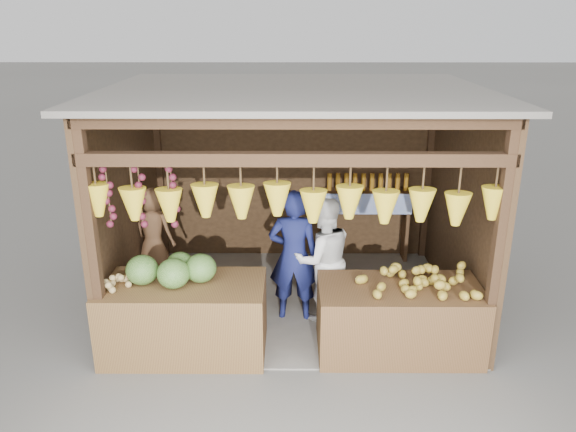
% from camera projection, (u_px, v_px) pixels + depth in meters
% --- Properties ---
extents(ground, '(80.00, 80.00, 0.00)m').
position_uv_depth(ground, '(294.00, 300.00, 7.15)').
color(ground, '#514F49').
rests_on(ground, ground).
extents(stall_structure, '(4.30, 3.30, 2.66)m').
position_uv_depth(stall_structure, '(292.00, 175.00, 6.55)').
color(stall_structure, slate).
rests_on(stall_structure, ground).
extents(back_shelf, '(1.25, 0.32, 1.32)m').
position_uv_depth(back_shelf, '(367.00, 204.00, 8.06)').
color(back_shelf, '#382314').
rests_on(back_shelf, ground).
extents(counter_left, '(1.70, 0.85, 0.80)m').
position_uv_depth(counter_left, '(184.00, 318.00, 5.94)').
color(counter_left, '#4F321A').
rests_on(counter_left, ground).
extents(counter_right, '(1.70, 0.85, 0.76)m').
position_uv_depth(counter_right, '(398.00, 319.00, 5.96)').
color(counter_right, '#452F17').
rests_on(counter_right, ground).
extents(stool, '(0.35, 0.35, 0.33)m').
position_uv_depth(stool, '(158.00, 281.00, 7.29)').
color(stool, black).
rests_on(stool, ground).
extents(man_standing, '(0.60, 0.41, 1.60)m').
position_uv_depth(man_standing, '(294.00, 256.00, 6.49)').
color(man_standing, '#131848').
rests_on(man_standing, ground).
extents(woman_standing, '(0.86, 0.75, 1.50)m').
position_uv_depth(woman_standing, '(323.00, 260.00, 6.51)').
color(woman_standing, silver).
rests_on(woman_standing, ground).
extents(vendor_seated, '(0.64, 0.54, 1.11)m').
position_uv_depth(vendor_seated, '(153.00, 230.00, 7.05)').
color(vendor_seated, brown).
rests_on(vendor_seated, stool).
extents(melon_pile, '(1.00, 0.50, 0.32)m').
position_uv_depth(melon_pile, '(174.00, 268.00, 5.80)').
color(melon_pile, '#244E15').
rests_on(melon_pile, counter_left).
extents(tanfruit_pile, '(0.34, 0.40, 0.13)m').
position_uv_depth(tanfruit_pile, '(118.00, 281.00, 5.72)').
color(tanfruit_pile, '#AD884F').
rests_on(tanfruit_pile, counter_left).
extents(mango_pile, '(1.40, 0.64, 0.22)m').
position_uv_depth(mango_pile, '(412.00, 278.00, 5.79)').
color(mango_pile, '#C16019').
rests_on(mango_pile, counter_right).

